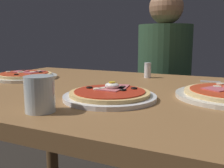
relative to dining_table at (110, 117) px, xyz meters
The scene contains 7 objects.
dining_table is the anchor object (origin of this frame).
pizza_foreground 0.20m from the dining_table, 64.54° to the right, with size 0.27×0.27×0.05m.
pizza_across_left 0.45m from the dining_table, behind, with size 0.28×0.28×0.03m.
water_glass_near 0.37m from the dining_table, 93.57° to the right, with size 0.07×0.07×0.09m.
fork 0.45m from the dining_table, 40.44° to the left, with size 0.16×0.03×0.00m.
salt_shaker 0.33m from the dining_table, 81.70° to the left, with size 0.03×0.03×0.07m.
diner_person 0.76m from the dining_table, 89.95° to the left, with size 0.32×0.32×1.18m.
Camera 1 is at (0.39, -0.81, 0.90)m, focal length 42.07 mm.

